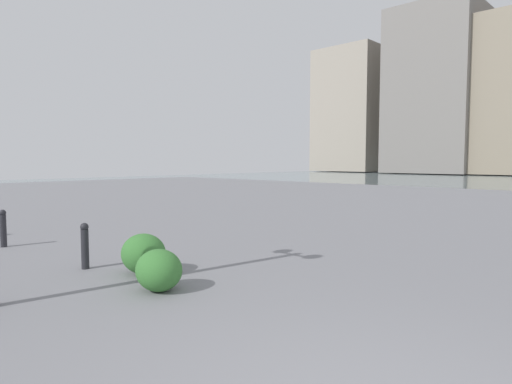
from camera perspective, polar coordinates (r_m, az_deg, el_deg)
building_annex at (r=69.98m, az=23.06°, el=11.88°), size 11.68×14.67×25.18m
building_highrise at (r=78.30m, az=13.44°, el=10.08°), size 10.60×14.50×20.01m
bollard_near at (r=7.55m, az=-21.46°, el=-6.44°), size 0.13×0.13×0.74m
bollard_mid at (r=10.16m, az=-30.15°, el=-4.03°), size 0.13×0.13×0.76m
shrub_low at (r=6.03m, az=-12.57°, el=-9.95°), size 0.66×0.60×0.56m
shrub_round at (r=6.99m, az=-14.48°, el=-7.80°), size 0.73×0.65×0.62m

